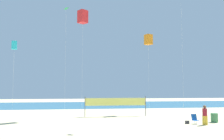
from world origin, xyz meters
TOP-DOWN VIEW (x-y plane):
  - ground_plane at (0.00, 0.00)m, footprint 120.00×120.00m
  - ocean_band at (0.00, 32.93)m, footprint 120.00×20.00m
  - beachgoer_maroon_shirt at (9.22, 4.98)m, footprint 0.41×0.41m
  - folding_beach_chair at (8.65, 5.84)m, footprint 0.52×0.65m
  - trash_barrel at (10.99, 6.39)m, footprint 0.68×0.68m
  - volleyball_net at (2.08, 12.71)m, footprint 7.45×0.17m
  - beach_handbag at (7.91, 5.89)m, footprint 0.35×0.18m
  - kite_orange_box at (7.33, 16.34)m, footprint 1.18×1.18m
  - kite_cyan_box at (-9.28, 10.71)m, footprint 0.66×0.66m
  - kite_red_box at (-1.96, 12.89)m, footprint 1.36×1.36m
  - kite_green_diamond at (-3.94, 11.99)m, footprint 0.50×0.50m

SIDE VIEW (x-z plane):
  - ground_plane at x=0.00m, z-range 0.00..0.00m
  - ocean_band at x=0.00m, z-range 0.00..0.01m
  - beach_handbag at x=7.91m, z-range 0.00..0.28m
  - trash_barrel at x=10.99m, z-range 0.00..0.89m
  - folding_beach_chair at x=8.65m, z-range 0.02..0.91m
  - beachgoer_maroon_shirt at x=9.22m, z-range 0.06..1.86m
  - volleyball_net at x=2.08m, z-range 0.43..2.83m
  - kite_cyan_box at x=-9.28m, z-range 3.76..12.19m
  - kite_orange_box at x=7.33m, z-range 4.74..15.68m
  - kite_red_box at x=-1.96m, z-range 5.65..18.51m
  - kite_green_diamond at x=-3.94m, z-range 5.94..18.87m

